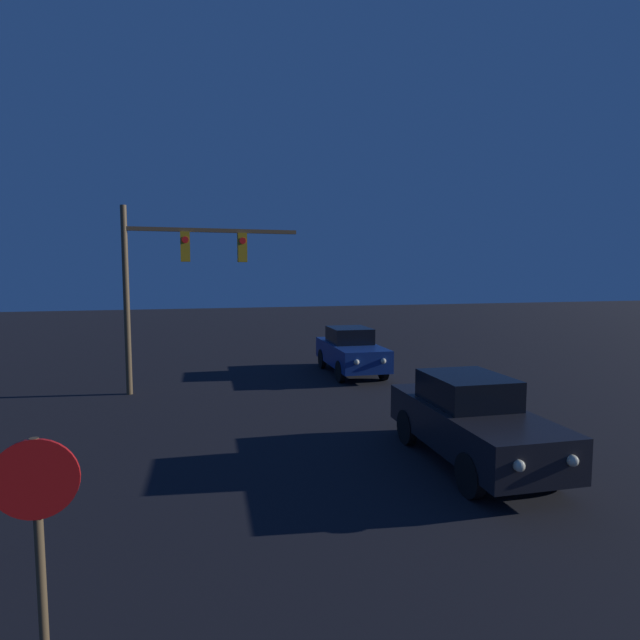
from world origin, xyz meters
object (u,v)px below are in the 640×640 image
car_far (351,351)px  traffic_signal_mast (175,268)px  stop_sign (38,533)px  car_near (471,420)px

car_far → traffic_signal_mast: 6.83m
car_far → stop_sign: bearing=63.9°
car_far → car_near: bearing=88.3°
car_far → traffic_signal_mast: bearing=13.4°
car_far → stop_sign: size_ratio=1.86×
car_far → stop_sign: (-7.04, -12.83, 0.78)m
car_far → traffic_signal_mast: size_ratio=0.78×
car_near → traffic_signal_mast: size_ratio=0.78×
stop_sign → traffic_signal_mast: bearing=85.2°
traffic_signal_mast → stop_sign: (-0.98, -11.69, -2.17)m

